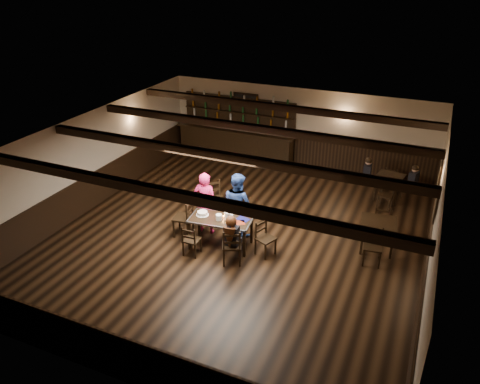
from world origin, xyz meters
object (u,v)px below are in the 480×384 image
at_px(dining_table, 221,222).
at_px(bar_counter, 237,140).
at_px(cake, 202,213).
at_px(chair_near_left, 190,239).
at_px(woman_pink, 205,203).
at_px(man_blue, 237,204).
at_px(chair_near_right, 232,245).

relative_size(dining_table, bar_counter, 0.37).
bearing_deg(dining_table, cake, -178.64).
distance_m(dining_table, chair_near_left, 0.86).
height_order(chair_near_left, woman_pink, woman_pink).
xyz_separation_m(chair_near_left, man_blue, (0.59, 1.43, 0.37)).
relative_size(dining_table, man_blue, 0.95).
bearing_deg(woman_pink, bar_counter, -83.14).
relative_size(dining_table, chair_near_left, 1.99).
bearing_deg(man_blue, chair_near_right, 129.39).
bearing_deg(woman_pink, chair_near_right, 130.82).
relative_size(woman_pink, cake, 5.36).
bearing_deg(dining_table, woman_pink, 145.22).
bearing_deg(bar_counter, dining_table, -70.14).
height_order(chair_near_right, woman_pink, woman_pink).
bearing_deg(chair_near_right, woman_pink, 138.59).
bearing_deg(man_blue, chair_near_left, 88.51).
bearing_deg(chair_near_left, man_blue, 67.70).
distance_m(chair_near_left, man_blue, 1.59).
relative_size(chair_near_right, bar_counter, 0.22).
xyz_separation_m(chair_near_left, chair_near_right, (1.05, 0.06, 0.07)).
bearing_deg(bar_counter, woman_pink, -75.38).
height_order(woman_pink, bar_counter, bar_counter).
bearing_deg(woman_pink, chair_near_left, 91.29).
bearing_deg(cake, chair_near_right, -30.24).
height_order(dining_table, woman_pink, woman_pink).
height_order(chair_near_left, bar_counter, bar_counter).
height_order(man_blue, cake, man_blue).
distance_m(chair_near_right, woman_pink, 1.66).
bearing_deg(chair_near_right, dining_table, 132.57).
xyz_separation_m(dining_table, bar_counter, (-1.90, 5.26, 0.06)).
xyz_separation_m(chair_near_right, woman_pink, (-1.23, 1.08, 0.29)).
bearing_deg(cake, bar_counter, 105.00).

